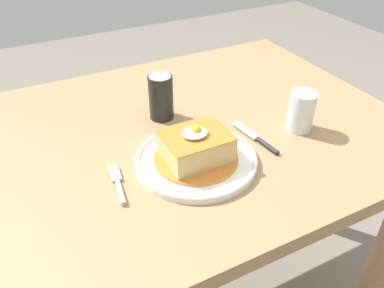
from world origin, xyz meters
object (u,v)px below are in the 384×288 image
Objects in this scene: soda_can at (161,97)px; fork at (119,186)px; knife at (261,141)px; main_plate at (196,159)px; drinking_glass at (301,114)px.

fork is at bearing -131.47° from soda_can.
fork is 0.86× the size of knife.
soda_can is at bearing 126.39° from knife.
main_plate is 2.02× the size of fork.
drinking_glass reaches higher than main_plate.
drinking_glass reaches higher than fork.
soda_can is at bearing 48.53° from fork.
drinking_glass is at bearing 4.53° from knife.
drinking_glass is (0.13, 0.01, 0.04)m from knife.
main_plate is 0.18m from knife.
drinking_glass is (0.50, 0.01, 0.04)m from fork.
knife is (0.37, -0.00, 0.00)m from fork.
main_plate is at bearing 178.34° from knife.
soda_can reaches higher than drinking_glass.
fork is at bearing -179.07° from drinking_glass.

